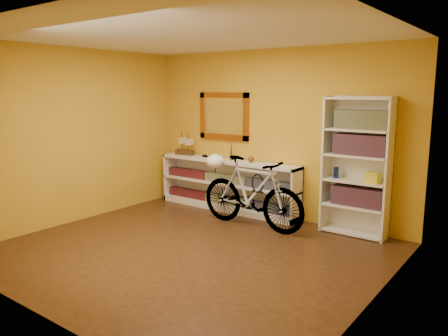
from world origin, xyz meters
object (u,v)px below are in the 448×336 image
Objects in this scene: console_unit at (227,185)px; bookcase at (356,167)px; helmet at (215,161)px; bicycle at (252,193)px.

console_unit is 2.21m from bookcase.
console_unit is 0.75m from helmet.
bicycle is at bearing -1.29° from helmet.
bicycle is 0.78m from helmet.
console_unit is 1.48× the size of bicycle.
console_unit is 1.02m from bicycle.
helmet is (-0.67, 0.02, 0.39)m from bicycle.
bookcase reaches higher than console_unit.
bookcase is 2.06m from helmet.
bicycle reaches higher than helmet.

